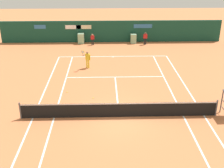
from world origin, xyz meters
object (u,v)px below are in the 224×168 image
object	(u,v)px
tennis_ball_mid_court	(93,98)
player_on_baseline	(87,58)
tennis_ball_near_service_line	(67,92)
ball_kid_right_post	(93,39)
ball_kid_centre_post	(145,38)

from	to	relation	value
tennis_ball_mid_court	player_on_baseline	bearing A→B (deg)	96.31
tennis_ball_near_service_line	tennis_ball_mid_court	distance (m)	2.17
player_on_baseline	tennis_ball_mid_court	size ratio (longest dim) A/B	25.96
ball_kid_right_post	tennis_ball_mid_court	size ratio (longest dim) A/B	18.47
tennis_ball_mid_court	ball_kid_right_post	bearing A→B (deg)	91.97
ball_kid_centre_post	tennis_ball_near_service_line	size ratio (longest dim) A/B	20.37
player_on_baseline	tennis_ball_near_service_line	size ratio (longest dim) A/B	25.96
player_on_baseline	ball_kid_centre_post	world-z (taller)	player_on_baseline
ball_kid_centre_post	tennis_ball_near_service_line	xyz separation A→B (m)	(-7.32, -12.20, -0.76)
ball_kid_centre_post	tennis_ball_mid_court	world-z (taller)	ball_kid_centre_post
ball_kid_centre_post	player_on_baseline	bearing A→B (deg)	46.13
ball_kid_right_post	tennis_ball_near_service_line	distance (m)	12.31
player_on_baseline	ball_kid_right_post	distance (m)	7.21
ball_kid_centre_post	tennis_ball_mid_court	bearing A→B (deg)	63.98
tennis_ball_near_service_line	tennis_ball_mid_court	size ratio (longest dim) A/B	1.00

